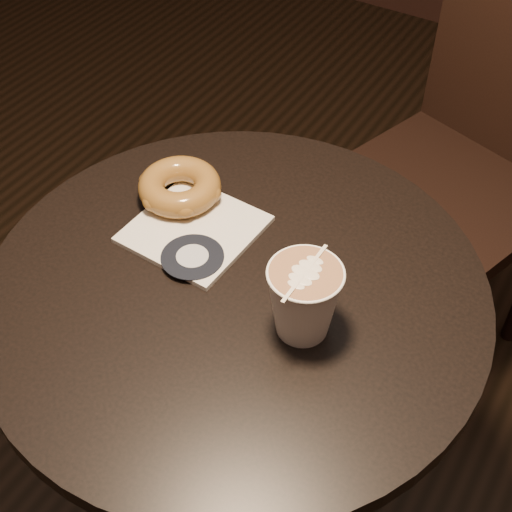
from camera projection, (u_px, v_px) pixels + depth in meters
name	position (u px, v px, depth m)	size (l,w,h in m)	color
cafe_table	(238.00, 367.00, 1.12)	(0.70, 0.70, 0.75)	black
chair	(484.00, 129.00, 1.48)	(0.53, 0.53, 1.07)	black
pastry_bag	(194.00, 229.00, 1.05)	(0.17, 0.17, 0.01)	white
doughnut	(180.00, 186.00, 1.08)	(0.13, 0.13, 0.04)	brown
latte_cup	(304.00, 301.00, 0.89)	(0.10, 0.10, 0.11)	white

